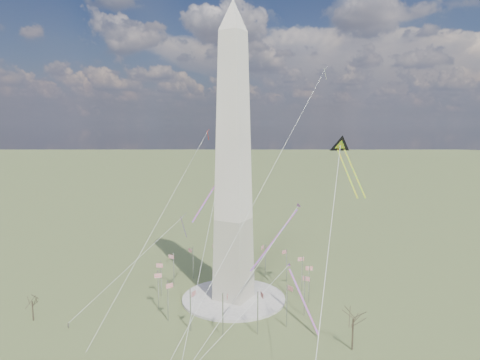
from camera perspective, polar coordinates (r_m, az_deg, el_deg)
The scene contains 14 objects.
ground at distance 155.42m, azimuth -0.85°, elevation -15.62°, with size 2000.00×2000.00×0.00m, color #48542A.
plaza at distance 155.27m, azimuth -0.85°, elevation -15.49°, with size 36.00×36.00×0.80m, color beige.
washington_monument at distance 143.47m, azimuth -0.89°, elevation 2.27°, with size 15.56×15.56×100.00m.
flagpole_ring at distance 152.71m, azimuth -0.85°, elevation -13.11°, with size 54.40×54.40×13.00m.
tree_near at distance 124.98m, azimuth 14.87°, elevation -17.21°, with size 7.50×7.50×13.13m.
tree_far at distance 152.23m, azimuth -25.98°, elevation -14.17°, with size 5.45×5.45×9.54m.
person_west at distance 145.43m, azimuth -21.91°, elevation -17.57°, with size 0.73×0.57×1.49m, color gray.
kite_delta_black at distance 134.29m, azimuth 13.39°, elevation 4.10°, with size 15.35×19.06×16.59m.
kite_diamond_purple at distance 170.40m, azimuth -7.55°, elevation -5.15°, with size 2.33×3.37×10.24m.
kite_streamer_left at distance 128.86m, azimuth 5.81°, elevation -6.24°, with size 6.69×23.23×16.17m.
kite_streamer_mid at distance 141.92m, azimuth -4.05°, elevation -1.82°, with size 2.41×18.60×12.76m.
kite_streamer_right at distance 140.28m, azimuth 7.76°, elevation -14.10°, with size 16.64×15.89×14.92m.
kite_small_red at distance 193.04m, azimuth -4.31°, elevation 6.42°, with size 1.87×1.64×4.91m.
kite_small_white at distance 181.22m, azimuth 11.32°, elevation 14.21°, with size 1.37×2.11×5.16m.
Camera 1 is at (70.22, -124.40, 61.24)m, focal length 32.00 mm.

